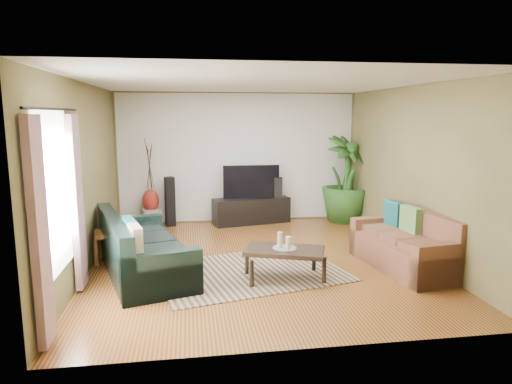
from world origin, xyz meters
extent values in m
plane|color=#965D26|center=(0.00, 0.00, 0.00)|extent=(5.50, 5.50, 0.00)
plane|color=white|center=(0.00, 0.00, 2.70)|extent=(5.50, 5.50, 0.00)
plane|color=olive|center=(0.00, 2.75, 1.35)|extent=(5.00, 0.00, 5.00)
plane|color=olive|center=(0.00, -2.75, 1.35)|extent=(5.00, 0.00, 5.00)
plane|color=olive|center=(-2.50, 0.00, 1.35)|extent=(0.00, 5.50, 5.50)
plane|color=olive|center=(2.50, 0.00, 1.35)|extent=(0.00, 5.50, 5.50)
plane|color=white|center=(0.00, 2.74, 1.35)|extent=(4.90, 0.00, 4.90)
plane|color=white|center=(-2.48, -1.60, 1.40)|extent=(0.00, 1.80, 1.80)
cube|color=gray|center=(-2.43, -2.35, 1.15)|extent=(0.08, 0.35, 2.20)
cube|color=gray|center=(-2.43, -0.85, 1.15)|extent=(0.08, 0.35, 2.20)
cylinder|color=black|center=(-2.43, -1.60, 2.30)|extent=(0.03, 1.90, 0.03)
cube|color=black|center=(-1.69, -0.29, 0.42)|extent=(1.61, 2.51, 0.85)
cube|color=brown|center=(2.07, -0.66, 0.42)|extent=(1.05, 1.88, 0.85)
cube|color=#9F825D|center=(-0.20, -0.50, 0.01)|extent=(2.96, 2.40, 0.01)
cube|color=black|center=(0.24, -0.85, 0.22)|extent=(1.19, 0.90, 0.43)
cylinder|color=gray|center=(0.24, -0.85, 0.44)|extent=(0.33, 0.33, 0.01)
cylinder|color=beige|center=(0.18, -0.82, 0.55)|extent=(0.07, 0.07, 0.21)
cylinder|color=#EEE7C9|center=(0.28, -0.89, 0.53)|extent=(0.07, 0.07, 0.16)
cylinder|color=beige|center=(0.31, -0.79, 0.52)|extent=(0.07, 0.07, 0.13)
cube|color=black|center=(0.24, 2.50, 0.26)|extent=(1.65, 0.80, 0.53)
cube|color=black|center=(0.24, 2.50, 0.87)|extent=(1.17, 0.06, 0.69)
cube|color=black|center=(-1.42, 2.50, 0.50)|extent=(0.22, 0.24, 1.01)
cube|color=black|center=(0.81, 2.50, 0.48)|extent=(0.19, 0.21, 0.95)
imported|color=#24501A|center=(2.25, 2.38, 0.91)|extent=(1.40, 1.40, 1.81)
cylinder|color=black|center=(2.25, 2.38, 0.13)|extent=(0.34, 0.34, 0.26)
cube|color=gray|center=(-1.80, 2.50, 0.18)|extent=(0.46, 0.46, 0.36)
ellipsoid|color=maroon|center=(-1.80, 2.50, 0.53)|extent=(0.33, 0.33, 0.47)
cube|color=olive|center=(-2.25, 0.30, 0.24)|extent=(0.53, 0.53, 0.48)
camera|label=1|loc=(-1.03, -6.74, 2.24)|focal=32.00mm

